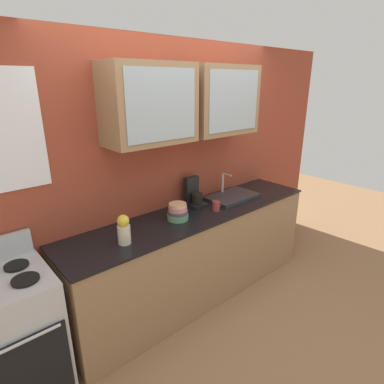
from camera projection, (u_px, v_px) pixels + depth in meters
The scene contains 9 objects.
ground_plane at pixel (197, 293), 3.36m from camera, with size 10.00×10.00×0.00m, color #936B47.
back_wall_unit at pixel (176, 158), 3.10m from camera, with size 4.70×0.46×2.50m.
counter at pixel (197, 255), 3.20m from camera, with size 2.71×0.61×0.93m.
stove_range at pixel (11, 339), 2.15m from camera, with size 0.61×0.62×1.11m.
sink_faucet at pixel (232, 196), 3.43m from camera, with size 0.56×0.35×0.25m.
bowl_stack at pixel (177, 212), 2.88m from camera, with size 0.20×0.20×0.15m.
vase at pixel (124, 230), 2.43m from camera, with size 0.10×0.10×0.24m.
cup_near_sink at pixel (216, 206), 3.07m from camera, with size 0.11×0.07×0.10m.
coffee_maker at pixel (194, 195), 3.20m from camera, with size 0.17×0.20×0.29m.
Camera 1 is at (-1.89, -2.08, 2.13)m, focal length 29.60 mm.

